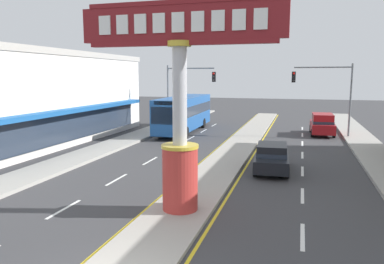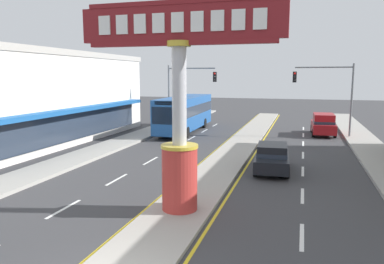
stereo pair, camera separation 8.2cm
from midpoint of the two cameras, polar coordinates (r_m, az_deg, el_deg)
name	(u,v)px [view 2 (the right image)]	position (r m, az deg, el deg)	size (l,w,h in m)	color
median_strip	(235,150)	(26.19, 6.72, -2.78)	(2.43, 52.00, 0.14)	#A39E93
sidewalk_left	(105,148)	(27.37, -13.09, -2.42)	(2.49, 60.00, 0.18)	#9E9B93
lane_markings	(232,155)	(24.90, 6.18, -3.53)	(9.17, 52.00, 0.01)	silver
district_sign	(179,113)	(13.82, -1.78, 2.95)	(7.64, 1.41, 7.71)	#B7332D
storefront_left	(29,98)	(30.83, -23.49, 4.77)	(8.27, 24.55, 7.07)	silver
traffic_light_left_side	(186,86)	(36.06, -0.86, 7.06)	(4.86, 0.46, 6.20)	slate
traffic_light_right_side	(330,87)	(33.50, 20.30, 6.41)	(4.86, 0.46, 6.20)	slate
bus_near_right_lane	(185,112)	(34.96, -1.00, 3.10)	(2.77, 11.25, 3.26)	#1E5199
suv_far_right_lane	(323,124)	(34.94, 19.44, 1.15)	(2.05, 4.64, 1.90)	maroon
sedan_near_left_lane	(272,157)	(20.99, 12.21, -3.76)	(2.02, 4.39, 1.53)	black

